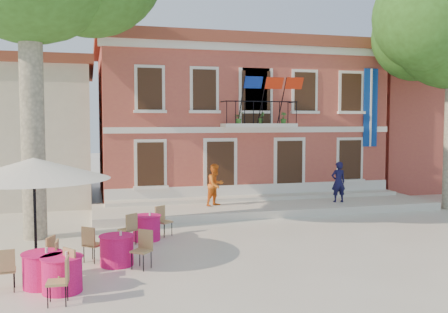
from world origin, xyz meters
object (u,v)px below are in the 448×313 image
at_px(pedestrian_navy, 338,182).
at_px(cafe_table_2, 117,249).
at_px(patio_umbrella, 34,169).
at_px(cafe_table_0, 42,268).
at_px(pedestrian_orange, 215,185).
at_px(cafe_table_1, 62,273).
at_px(cafe_table_3, 147,227).

distance_m(pedestrian_navy, cafe_table_2, 11.11).
relative_size(patio_umbrella, cafe_table_0, 2.00).
xyz_separation_m(pedestrian_orange, cafe_table_1, (-5.44, -8.12, -0.72)).
relative_size(patio_umbrella, cafe_table_2, 2.14).
relative_size(cafe_table_1, cafe_table_2, 1.12).
bearing_deg(patio_umbrella, cafe_table_0, -79.76).
xyz_separation_m(cafe_table_0, cafe_table_2, (1.68, 1.28, -0.01)).
bearing_deg(pedestrian_navy, patio_umbrella, 29.04).
height_order(pedestrian_orange, cafe_table_0, pedestrian_orange).
distance_m(pedestrian_navy, pedestrian_orange, 5.19).
xyz_separation_m(patio_umbrella, cafe_table_2, (1.96, -0.31, -2.06)).
xyz_separation_m(cafe_table_1, cafe_table_3, (2.27, 4.26, 0.00)).
bearing_deg(cafe_table_0, pedestrian_orange, 52.50).
bearing_deg(pedestrian_navy, cafe_table_1, 38.52).
height_order(pedestrian_navy, cafe_table_1, pedestrian_navy).
relative_size(patio_umbrella, cafe_table_1, 1.91).
bearing_deg(cafe_table_3, cafe_table_0, -125.53).
bearing_deg(pedestrian_orange, cafe_table_3, -159.99).
bearing_deg(cafe_table_0, cafe_table_1, -46.51).
xyz_separation_m(cafe_table_1, cafe_table_2, (1.24, 1.74, 0.00)).
height_order(pedestrian_navy, cafe_table_2, pedestrian_navy).
bearing_deg(pedestrian_navy, cafe_table_0, 35.78).
relative_size(cafe_table_2, cafe_table_3, 0.96).
height_order(pedestrian_orange, cafe_table_2, pedestrian_orange).
distance_m(pedestrian_navy, cafe_table_1, 13.11).
relative_size(patio_umbrella, cafe_table_3, 2.06).
bearing_deg(pedestrian_orange, cafe_table_0, -158.14).
distance_m(pedestrian_orange, cafe_table_0, 9.68).
bearing_deg(cafe_table_1, pedestrian_orange, 56.18).
relative_size(pedestrian_orange, cafe_table_1, 0.86).
height_order(cafe_table_1, cafe_table_2, same).
bearing_deg(cafe_table_1, cafe_table_3, 61.90).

